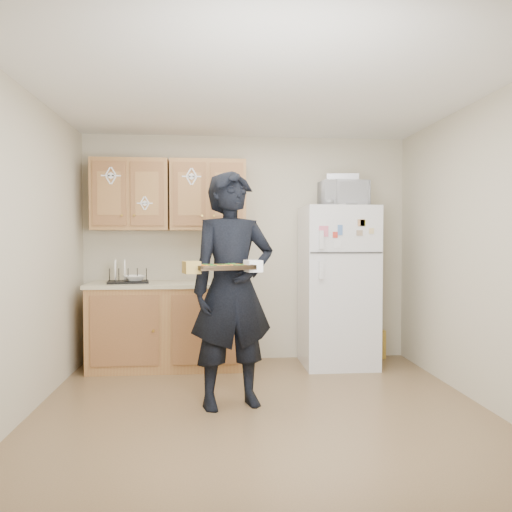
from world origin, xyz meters
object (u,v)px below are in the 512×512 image
Objects in this scene: dish_rack at (128,275)px; microwave at (343,194)px; refrigerator at (337,286)px; person at (233,289)px; baking_tray at (223,268)px.

microwave is at bearing -2.04° from dish_rack.
microwave reaches higher than refrigerator.
dish_rack is at bearing 179.21° from refrigerator.
person is 4.59× the size of dish_rack.
dish_rack is (-0.95, 1.54, -0.16)m from baking_tray.
baking_tray reaches higher than dish_rack.
person is 1.63m from dish_rack.
baking_tray is at bearing -134.67° from microwave.
refrigerator is at bearing 34.16° from baking_tray.
microwave is 1.17× the size of dish_rack.
refrigerator reaches higher than baking_tray.
refrigerator is 4.04× the size of baking_tray.
dish_rack is (-1.04, 1.25, 0.03)m from person.
microwave is 2.41m from dish_rack.
microwave is (0.04, -0.05, 0.98)m from refrigerator.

